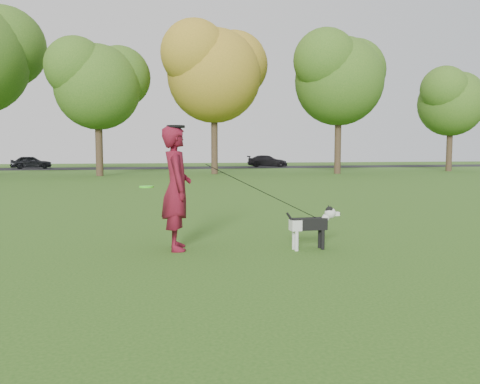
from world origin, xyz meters
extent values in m
plane|color=#285116|center=(0.00, 0.00, 0.00)|extent=(120.00, 120.00, 0.00)
cube|color=black|center=(0.00, 40.00, 0.01)|extent=(120.00, 7.00, 0.02)
imported|color=#5C0D1B|center=(-1.22, 0.56, 1.03)|extent=(0.50, 0.76, 2.06)
cube|color=black|center=(0.92, 0.06, 0.43)|extent=(0.61, 0.19, 0.20)
cube|color=silver|center=(0.69, 0.06, 0.42)|extent=(0.17, 0.19, 0.18)
cylinder|color=silver|center=(0.69, -0.01, 0.17)|extent=(0.06, 0.06, 0.33)
cylinder|color=silver|center=(0.69, 0.13, 0.17)|extent=(0.06, 0.06, 0.33)
cylinder|color=black|center=(1.15, -0.01, 0.17)|extent=(0.06, 0.06, 0.33)
cylinder|color=black|center=(1.15, 0.13, 0.17)|extent=(0.06, 0.06, 0.33)
cylinder|color=silver|center=(1.20, 0.06, 0.48)|extent=(0.20, 0.12, 0.21)
sphere|color=silver|center=(1.31, 0.06, 0.60)|extent=(0.19, 0.19, 0.19)
sphere|color=black|center=(1.29, 0.06, 0.64)|extent=(0.14, 0.14, 0.14)
cube|color=silver|center=(1.41, 0.06, 0.59)|extent=(0.12, 0.07, 0.07)
sphere|color=black|center=(1.47, 0.06, 0.59)|extent=(0.04, 0.04, 0.04)
cone|color=black|center=(1.29, 0.01, 0.70)|extent=(0.07, 0.07, 0.08)
cone|color=black|center=(1.29, 0.11, 0.70)|extent=(0.07, 0.07, 0.08)
cylinder|color=black|center=(0.63, 0.06, 0.50)|extent=(0.21, 0.04, 0.28)
cylinder|color=black|center=(1.13, 0.06, 0.49)|extent=(0.13, 0.13, 0.02)
imported|color=black|center=(-11.07, 40.00, 0.63)|extent=(3.79, 2.03, 1.23)
imported|color=black|center=(12.00, 40.00, 0.63)|extent=(4.45, 2.38, 1.23)
cylinder|color=#41EE1E|center=(-1.71, 0.41, 1.08)|extent=(0.23, 0.23, 0.02)
cylinder|color=black|center=(-1.22, 0.56, 2.04)|extent=(0.30, 0.30, 0.04)
cylinder|color=#38281C|center=(-4.00, 25.50, 2.10)|extent=(0.48, 0.48, 4.20)
sphere|color=#426B1E|center=(-4.00, 25.50, 6.44)|extent=(5.60, 5.60, 5.60)
cylinder|color=#38281C|center=(4.00, 26.50, 2.52)|extent=(0.48, 0.48, 5.04)
sphere|color=#A58426|center=(4.00, 26.50, 7.73)|extent=(6.72, 6.72, 6.72)
cylinder|color=#38281C|center=(13.00, 25.00, 2.42)|extent=(0.48, 0.48, 4.83)
sphere|color=#426B1E|center=(13.00, 25.00, 7.41)|extent=(6.44, 6.44, 6.44)
cylinder|color=#38281C|center=(24.00, 27.00, 1.99)|extent=(0.48, 0.48, 3.99)
sphere|color=#426B1E|center=(24.00, 27.00, 6.12)|extent=(5.32, 5.32, 5.32)
camera|label=1|loc=(-1.95, -7.19, 1.64)|focal=35.00mm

